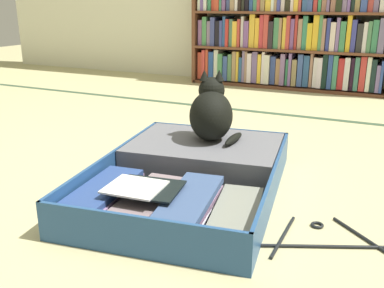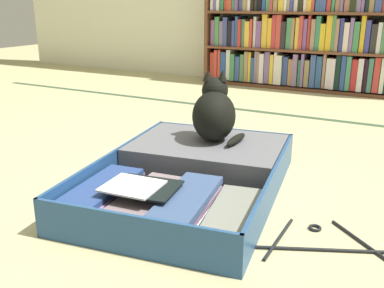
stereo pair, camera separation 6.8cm
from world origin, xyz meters
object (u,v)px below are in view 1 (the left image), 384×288
at_px(open_suitcase, 193,173).
at_px(clothes_hanger, 324,239).
at_px(black_cat, 211,113).
at_px(bookshelf, 288,33).

relative_size(open_suitcase, clothes_hanger, 2.27).
xyz_separation_m(open_suitcase, black_cat, (-0.01, 0.21, 0.18)).
distance_m(bookshelf, black_cat, 1.98).
relative_size(bookshelf, open_suitcase, 1.58).
bearing_deg(clothes_hanger, open_suitcase, 159.20).
bearing_deg(bookshelf, black_cat, -85.12).
bearing_deg(black_cat, clothes_hanger, -37.28).
distance_m(bookshelf, clothes_hanger, 2.51).
relative_size(bookshelf, clothes_hanger, 3.60).
height_order(open_suitcase, black_cat, black_cat).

